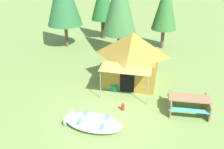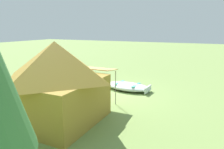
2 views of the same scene
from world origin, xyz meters
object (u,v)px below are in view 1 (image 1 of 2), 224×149
object	(u,v)px
beached_rowboat	(93,122)
canvas_cabin_tent	(132,56)
cooler_box	(115,88)
fuel_can	(123,107)
pine_tree_side	(166,4)
pine_tree_back_right	(120,1)
picnic_table	(189,103)

from	to	relation	value
beached_rowboat	canvas_cabin_tent	world-z (taller)	canvas_cabin_tent
cooler_box	fuel_can	distance (m)	1.92
fuel_can	canvas_cabin_tent	bearing A→B (deg)	91.90
canvas_cabin_tent	fuel_can	xyz separation A→B (m)	(0.10, -3.15, -1.33)
fuel_can	pine_tree_side	world-z (taller)	pine_tree_side
fuel_can	pine_tree_back_right	xyz separation A→B (m)	(-1.71, 7.36, 3.61)
beached_rowboat	cooler_box	distance (m)	3.24
beached_rowboat	pine_tree_back_right	bearing A→B (deg)	94.60
fuel_can	beached_rowboat	bearing A→B (deg)	-124.08
picnic_table	fuel_can	xyz separation A→B (m)	(-2.98, -0.60, -0.31)
fuel_can	pine_tree_side	bearing A→B (deg)	81.60
picnic_table	canvas_cabin_tent	bearing A→B (deg)	140.43
beached_rowboat	pine_tree_side	xyz separation A→B (m)	(2.37, 10.74, 3.19)
beached_rowboat	picnic_table	size ratio (longest dim) A/B	1.34
canvas_cabin_tent	pine_tree_back_right	xyz separation A→B (m)	(-1.61, 4.21, 2.28)
picnic_table	pine_tree_side	bearing A→B (deg)	100.58
canvas_cabin_tent	picnic_table	world-z (taller)	canvas_cabin_tent
fuel_can	pine_tree_back_right	world-z (taller)	pine_tree_back_right
pine_tree_side	cooler_box	bearing A→B (deg)	-106.00
picnic_table	pine_tree_back_right	distance (m)	8.87
picnic_table	pine_tree_back_right	world-z (taller)	pine_tree_back_right
beached_rowboat	pine_tree_back_right	xyz separation A→B (m)	(-0.71, 8.85, 3.57)
picnic_table	pine_tree_back_right	size ratio (longest dim) A/B	0.32
pine_tree_back_right	pine_tree_side	world-z (taller)	pine_tree_back_right
picnic_table	cooler_box	distance (m)	3.95
beached_rowboat	picnic_table	distance (m)	4.51
canvas_cabin_tent	pine_tree_side	size ratio (longest dim) A/B	0.77
picnic_table	pine_tree_side	world-z (taller)	pine_tree_side
canvas_cabin_tent	pine_tree_side	xyz separation A→B (m)	(1.47, 6.11, 1.89)
canvas_cabin_tent	picnic_table	distance (m)	4.13
canvas_cabin_tent	picnic_table	xyz separation A→B (m)	(3.09, -2.55, -1.02)
cooler_box	pine_tree_back_right	world-z (taller)	pine_tree_back_right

